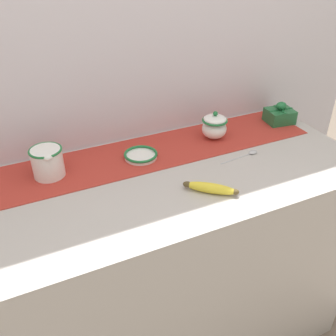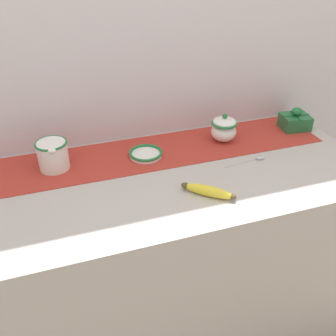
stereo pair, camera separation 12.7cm
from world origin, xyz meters
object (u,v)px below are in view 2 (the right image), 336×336
(gift_box, at_px, (295,121))
(banana, at_px, (208,191))
(small_dish, at_px, (146,154))
(spoon, at_px, (257,158))
(cream_pitcher, at_px, (53,154))
(sugar_bowl, at_px, (224,129))

(gift_box, bearing_deg, banana, -149.04)
(small_dish, xyz_separation_m, gift_box, (0.68, 0.03, 0.02))
(small_dish, relative_size, gift_box, 1.00)
(spoon, bearing_deg, cream_pitcher, 160.12)
(cream_pitcher, distance_m, sugar_bowl, 0.67)
(small_dish, bearing_deg, gift_box, 2.31)
(sugar_bowl, distance_m, small_dish, 0.34)
(sugar_bowl, relative_size, small_dish, 0.92)
(sugar_bowl, height_order, spoon, sugar_bowl)
(banana, distance_m, gift_box, 0.65)
(cream_pitcher, bearing_deg, small_dish, -4.04)
(cream_pitcher, bearing_deg, sugar_bowl, -0.09)
(cream_pitcher, bearing_deg, gift_box, 0.21)
(cream_pitcher, height_order, gift_box, cream_pitcher)
(banana, relative_size, gift_box, 1.22)
(cream_pitcher, distance_m, gift_box, 1.02)
(small_dish, height_order, gift_box, gift_box)
(banana, bearing_deg, gift_box, 30.96)
(cream_pitcher, bearing_deg, banana, -35.39)
(sugar_bowl, xyz_separation_m, banana, (-0.21, -0.33, -0.04))
(sugar_bowl, distance_m, gift_box, 0.34)
(cream_pitcher, relative_size, small_dish, 1.03)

